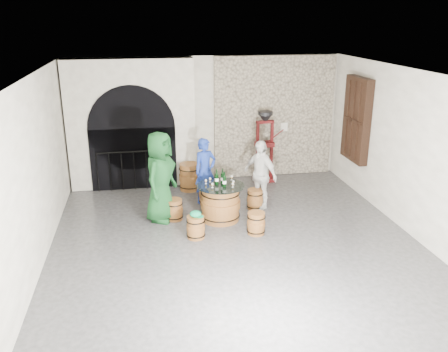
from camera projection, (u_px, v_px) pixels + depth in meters
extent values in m
plane|color=#303033|center=(237.00, 245.00, 9.05)|extent=(8.00, 8.00, 0.00)
plane|color=silver|center=(206.00, 119.00, 12.26)|extent=(8.00, 0.00, 8.00)
plane|color=silver|center=(317.00, 282.00, 4.81)|extent=(8.00, 0.00, 8.00)
plane|color=silver|center=(34.00, 176.00, 7.95)|extent=(0.00, 8.00, 8.00)
plane|color=silver|center=(415.00, 155.00, 9.11)|extent=(0.00, 8.00, 8.00)
plane|color=beige|center=(238.00, 75.00, 8.01)|extent=(8.00, 8.00, 0.00)
cube|color=#B1A58D|center=(274.00, 117.00, 12.50)|extent=(3.20, 0.12, 3.18)
cube|color=silver|center=(132.00, 124.00, 11.71)|extent=(3.10, 0.50, 3.18)
cube|color=black|center=(134.00, 159.00, 11.73)|extent=(2.10, 0.03, 1.55)
cylinder|color=black|center=(132.00, 128.00, 11.48)|extent=(2.10, 0.03, 2.10)
cylinder|color=black|center=(133.00, 152.00, 11.60)|extent=(1.79, 0.04, 0.04)
cylinder|color=black|center=(98.00, 173.00, 11.61)|extent=(0.02, 0.02, 0.98)
cylinder|color=black|center=(110.00, 172.00, 11.66)|extent=(0.02, 0.02, 0.98)
cylinder|color=black|center=(122.00, 171.00, 11.71)|extent=(0.02, 0.02, 0.98)
cylinder|color=black|center=(134.00, 171.00, 11.76)|extent=(0.02, 0.02, 0.98)
cylinder|color=black|center=(147.00, 170.00, 11.81)|extent=(0.02, 0.02, 0.98)
cylinder|color=black|center=(159.00, 169.00, 11.86)|extent=(0.02, 0.02, 0.98)
cylinder|color=black|center=(170.00, 169.00, 11.91)|extent=(0.02, 0.02, 0.98)
cube|color=black|center=(357.00, 120.00, 11.26)|extent=(0.20, 1.10, 2.00)
cube|color=black|center=(355.00, 120.00, 11.26)|extent=(0.06, 0.88, 1.76)
cube|color=black|center=(356.00, 120.00, 11.26)|extent=(0.22, 0.92, 0.06)
cube|color=black|center=(361.00, 122.00, 10.99)|extent=(0.22, 0.06, 1.80)
cube|color=black|center=(356.00, 120.00, 11.26)|extent=(0.22, 0.06, 1.80)
cube|color=black|center=(351.00, 117.00, 11.53)|extent=(0.22, 0.06, 1.80)
cylinder|color=brown|center=(220.00, 204.00, 10.04)|extent=(0.78, 0.78, 0.74)
cylinder|color=brown|center=(220.00, 204.00, 10.04)|extent=(0.84, 0.84, 0.16)
torus|color=black|center=(221.00, 215.00, 10.12)|extent=(0.84, 0.84, 0.02)
torus|color=black|center=(220.00, 193.00, 9.96)|extent=(0.84, 0.84, 0.02)
cylinder|color=brown|center=(220.00, 187.00, 9.92)|extent=(0.80, 0.80, 0.02)
cylinder|color=black|center=(220.00, 186.00, 9.91)|extent=(1.02, 1.02, 0.01)
cylinder|color=brown|center=(174.00, 210.00, 10.10)|extent=(0.34, 0.34, 0.44)
cylinder|color=brown|center=(174.00, 210.00, 10.10)|extent=(0.36, 0.36, 0.10)
torus|color=black|center=(175.00, 216.00, 10.15)|extent=(0.38, 0.38, 0.02)
torus|color=black|center=(174.00, 203.00, 10.06)|extent=(0.38, 0.38, 0.02)
cylinder|color=brown|center=(174.00, 200.00, 10.03)|extent=(0.35, 0.35, 0.02)
cylinder|color=brown|center=(207.00, 194.00, 10.97)|extent=(0.34, 0.34, 0.44)
cylinder|color=brown|center=(207.00, 194.00, 10.97)|extent=(0.36, 0.36, 0.10)
torus|color=black|center=(207.00, 200.00, 11.02)|extent=(0.38, 0.38, 0.02)
torus|color=black|center=(207.00, 188.00, 10.92)|extent=(0.38, 0.38, 0.02)
cylinder|color=brown|center=(207.00, 185.00, 10.90)|extent=(0.35, 0.35, 0.02)
cylinder|color=brown|center=(255.00, 200.00, 10.67)|extent=(0.34, 0.34, 0.44)
cylinder|color=brown|center=(255.00, 200.00, 10.67)|extent=(0.36, 0.36, 0.10)
torus|color=black|center=(255.00, 206.00, 10.71)|extent=(0.38, 0.38, 0.02)
torus|color=black|center=(255.00, 193.00, 10.62)|extent=(0.38, 0.38, 0.02)
cylinder|color=brown|center=(255.00, 190.00, 10.59)|extent=(0.35, 0.35, 0.02)
cylinder|color=brown|center=(256.00, 224.00, 9.45)|extent=(0.34, 0.34, 0.44)
cylinder|color=brown|center=(256.00, 224.00, 9.45)|extent=(0.36, 0.36, 0.10)
torus|color=black|center=(256.00, 230.00, 9.49)|extent=(0.38, 0.38, 0.02)
torus|color=black|center=(256.00, 217.00, 9.40)|extent=(0.38, 0.38, 0.02)
cylinder|color=brown|center=(256.00, 213.00, 9.37)|extent=(0.35, 0.35, 0.02)
cylinder|color=brown|center=(196.00, 228.00, 9.27)|extent=(0.34, 0.34, 0.44)
cylinder|color=brown|center=(196.00, 228.00, 9.27)|extent=(0.36, 0.36, 0.10)
torus|color=black|center=(196.00, 234.00, 9.32)|extent=(0.38, 0.38, 0.02)
torus|color=black|center=(196.00, 221.00, 9.22)|extent=(0.38, 0.38, 0.02)
cylinder|color=brown|center=(196.00, 217.00, 9.20)|extent=(0.35, 0.35, 0.02)
ellipsoid|color=#0C8751|center=(195.00, 214.00, 9.18)|extent=(0.22, 0.22, 0.12)
cylinder|color=#0C8751|center=(200.00, 217.00, 9.18)|extent=(0.14, 0.14, 0.01)
imported|color=#12431C|center=(160.00, 177.00, 9.87)|extent=(1.00, 1.12, 1.93)
imported|color=navy|center=(205.00, 171.00, 10.87)|extent=(0.66, 0.56, 1.53)
imported|color=silver|center=(260.00, 175.00, 10.56)|extent=(0.83, 0.98, 1.57)
cylinder|color=black|center=(217.00, 179.00, 9.94)|extent=(0.07, 0.07, 0.22)
cylinder|color=white|center=(217.00, 180.00, 9.94)|extent=(0.08, 0.08, 0.06)
cone|color=black|center=(217.00, 174.00, 9.89)|extent=(0.07, 0.07, 0.05)
cylinder|color=black|center=(217.00, 171.00, 9.88)|extent=(0.03, 0.03, 0.07)
cylinder|color=black|center=(224.00, 182.00, 9.79)|extent=(0.07, 0.07, 0.22)
cylinder|color=white|center=(224.00, 182.00, 9.80)|extent=(0.08, 0.08, 0.06)
cone|color=black|center=(224.00, 176.00, 9.75)|extent=(0.07, 0.07, 0.05)
cylinder|color=black|center=(224.00, 173.00, 9.73)|extent=(0.03, 0.03, 0.07)
cylinder|color=black|center=(222.00, 178.00, 9.99)|extent=(0.07, 0.07, 0.22)
cylinder|color=white|center=(222.00, 179.00, 9.99)|extent=(0.08, 0.08, 0.06)
cone|color=black|center=(222.00, 173.00, 9.95)|extent=(0.07, 0.07, 0.05)
cylinder|color=black|center=(222.00, 170.00, 9.93)|extent=(0.03, 0.03, 0.07)
cylinder|color=brown|center=(189.00, 177.00, 11.78)|extent=(0.47, 0.47, 0.66)
cylinder|color=brown|center=(189.00, 177.00, 11.78)|extent=(0.50, 0.50, 0.15)
torus|color=black|center=(190.00, 186.00, 11.86)|extent=(0.51, 0.51, 0.02)
torus|color=black|center=(189.00, 169.00, 11.71)|extent=(0.51, 0.51, 0.02)
cylinder|color=brown|center=(189.00, 164.00, 11.67)|extent=(0.48, 0.48, 0.02)
cube|color=#4D0C0C|center=(264.00, 179.00, 12.52)|extent=(0.54, 0.45, 0.10)
cube|color=#4D0C0C|center=(265.00, 144.00, 12.22)|extent=(0.48, 0.33, 0.12)
cube|color=#4D0C0C|center=(265.00, 122.00, 12.02)|extent=(0.47, 0.16, 0.07)
cylinder|color=black|center=(264.00, 159.00, 12.35)|extent=(0.05, 0.05, 0.98)
cylinder|color=black|center=(265.00, 113.00, 11.95)|extent=(0.37, 0.37, 0.09)
cone|color=black|center=(265.00, 118.00, 11.99)|extent=(0.37, 0.37, 0.20)
cube|color=#4D0C0C|center=(257.00, 151.00, 12.22)|extent=(0.07, 0.07, 1.56)
cube|color=#4D0C0C|center=(271.00, 150.00, 12.32)|extent=(0.07, 0.07, 1.56)
cylinder|color=#4D0C0C|center=(276.00, 135.00, 12.18)|extent=(0.42, 0.07, 0.31)
cube|color=silver|center=(284.00, 127.00, 12.55)|extent=(0.18, 0.10, 0.22)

